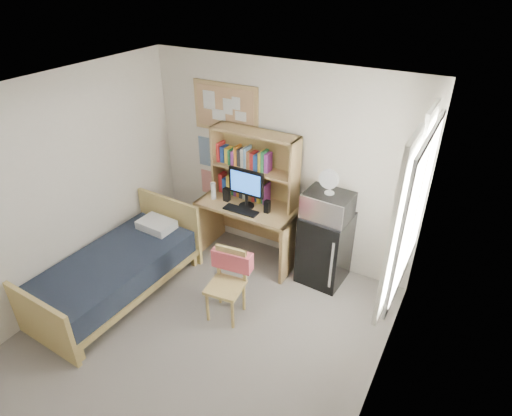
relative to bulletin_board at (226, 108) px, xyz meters
The scene contains 25 objects.
floor 2.95m from the bulletin_board, 69.48° to the right, with size 3.60×4.20×0.02m, color gray.
ceiling 2.33m from the bulletin_board, 69.48° to the right, with size 3.60×4.20×0.02m, color white.
wall_back 1.00m from the bulletin_board, ahead, with size 3.60×0.04×2.60m, color white.
wall_left 2.40m from the bulletin_board, 116.08° to the right, with size 0.04×4.20×2.60m, color white.
wall_right 3.37m from the bulletin_board, 38.93° to the right, with size 0.04×4.20×2.60m, color white.
window_unit 2.70m from the bulletin_board, 19.26° to the right, with size 0.10×1.40×1.70m, color white.
curtain_left 2.83m from the bulletin_board, 27.19° to the right, with size 0.04×0.55×1.70m, color white.
curtain_right 2.57m from the bulletin_board, 10.96° to the right, with size 0.04×0.55×1.70m, color white.
bulletin_board is the anchor object (origin of this frame).
poster_wave 0.74m from the bulletin_board, behind, with size 0.30×0.01×0.42m, color #214F86.
poster_japan 1.18m from the bulletin_board, behind, with size 0.28×0.01×0.36m, color red.
desk 1.63m from the bulletin_board, 32.56° to the right, with size 1.31×0.66×0.82m, color tan.
desk_chair 2.25m from the bulletin_board, 59.45° to the right, with size 0.42×0.42×0.84m, color #D6B765.
mini_fridge 2.16m from the bulletin_board, ahead, with size 0.54×0.54×0.93m, color black.
bed 2.47m from the bulletin_board, 105.77° to the right, with size 0.97×1.94×0.53m, color black.
hutch 0.84m from the bulletin_board, 19.25° to the right, with size 1.15×0.29×0.94m, color tan.
monitor 1.07m from the bulletin_board, 37.05° to the right, with size 0.48×0.04×0.51m, color black.
keyboard 1.32m from the bulletin_board, 45.79° to the right, with size 0.45×0.14×0.02m, color black.
speaker_left 1.10m from the bulletin_board, 60.48° to the right, with size 0.07×0.07×0.18m, color black.
speaker_right 1.36m from the bulletin_board, 25.81° to the right, with size 0.07×0.07×0.16m, color black.
water_bottle 1.07m from the bulletin_board, 84.71° to the right, with size 0.07×0.07×0.23m, color white.
hoodie 1.96m from the bulletin_board, 56.35° to the right, with size 0.47×0.14×0.22m, color #E75764.
microwave 1.80m from the bulletin_board, 10.71° to the right, with size 0.54×0.41×0.31m, color silver.
desk_fan 1.68m from the bulletin_board, 10.71° to the right, with size 0.23×0.23×0.28m, color white.
pillow 1.74m from the bulletin_board, 114.44° to the right, with size 0.45×0.32×0.11m, color white.
Camera 1 is at (2.14, -2.38, 3.57)m, focal length 30.00 mm.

